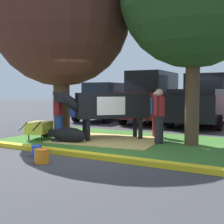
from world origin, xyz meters
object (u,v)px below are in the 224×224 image
Objects in this scene: person_visitor_near at (59,114)px; shade_tree_left at (61,17)px; cow_holstein at (109,106)px; wheelbarrow at (39,128)px; bucket_blue at (37,151)px; bucket_orange at (42,156)px; sedan_blue at (105,102)px; calf_lying at (69,135)px; pickup_truck_black at (203,101)px; person_handler at (156,113)px; person_visitor_far at (159,115)px; suv_black at (153,97)px.

shade_tree_left is at bearing 120.84° from person_visitor_near.
wheelbarrow is (-2.04, -1.01, -0.72)m from cow_holstein.
wheelbarrow is 6.02× the size of bucket_blue.
cow_holstein is 3.56m from bucket_orange.
wheelbarrow is at bearing -104.76° from shade_tree_left.
wheelbarrow reaches higher than bucket_blue.
wheelbarrow is at bearing -153.74° from cow_holstein.
sedan_blue is at bearing 122.20° from cow_holstein.
cow_holstein is 1.59m from calf_lying.
pickup_truck_black reaches higher than wheelbarrow.
person_handler is at bearing -95.18° from pickup_truck_black.
bucket_blue is at bearing -101.43° from pickup_truck_black.
pickup_truck_black is (1.25, 9.46, 0.95)m from bucket_orange.
person_visitor_far is at bearing -88.87° from pickup_truck_black.
calf_lying is at bearing -1.83° from wheelbarrow.
shade_tree_left is 2.55× the size of cow_holstein.
suv_black is (-0.88, 5.83, 0.16)m from cow_holstein.
person_handler is 0.98× the size of person_visitor_near.
sedan_blue reaches higher than person_visitor_near.
person_handler is (1.91, 2.33, 0.59)m from calf_lying.
person_visitor_near is 5.93× the size of bucket_blue.
shade_tree_left reaches higher than sedan_blue.
cow_holstein reaches higher than wheelbarrow.
person_visitor_near is at bearing -59.16° from shade_tree_left.
person_handler is 0.28× the size of pickup_truck_black.
calf_lying is 0.93m from person_visitor_near.
bucket_orange is at bearing -46.14° from wheelbarrow.
suv_black is at bearing 85.00° from person_visitor_near.
suv_black is at bearing 97.15° from bucket_orange.
bucket_blue is (-1.39, -4.25, -0.69)m from person_handler.
pickup_truck_black is (2.98, 6.79, 0.27)m from person_visitor_near.
pickup_truck_black is (1.82, 9.01, 0.97)m from bucket_blue.
person_visitor_far is 6.17× the size of bucket_blue.
cow_holstein is at bearing 51.78° from calf_lying.
cow_holstein is 6.77m from sedan_blue.
person_visitor_near is 3.21m from person_visitor_far.
person_visitor_far is (3.10, 0.86, 0.04)m from person_visitor_near.
cow_holstein is 0.57× the size of sedan_blue.
shade_tree_left is 4.07× the size of person_visitor_near.
pickup_truck_black is (2.41, 0.22, -0.16)m from suv_black.
pickup_truck_black reaches higher than cow_holstein.
shade_tree_left is at bearing -98.87° from suv_black.
shade_tree_left is at bearing 75.24° from wheelbarrow.
pickup_truck_black is at bearing 78.57° from bucket_blue.
shade_tree_left is 5.07m from bucket_blue.
suv_black is (1.16, 6.83, 0.88)m from wheelbarrow.
pickup_truck_black is (3.34, 6.19, -2.96)m from shade_tree_left.
wheelbarrow is 2.63m from bucket_blue.
sedan_blue is (-1.79, 5.87, -3.08)m from shade_tree_left.
wheelbarrow is at bearing 133.86° from bucket_orange.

